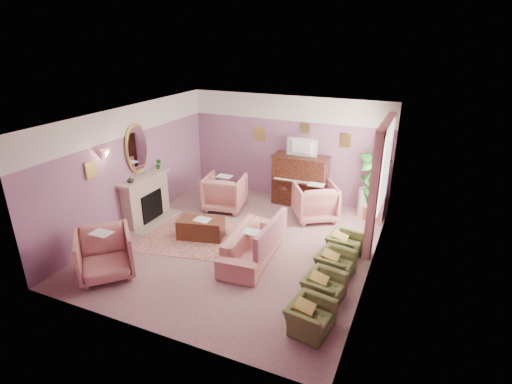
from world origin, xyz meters
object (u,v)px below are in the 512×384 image
at_px(sofa, 253,240).
at_px(olive_chair_a, 310,313).
at_px(olive_chair_d, 345,241).
at_px(floral_armchair_left, 225,191).
at_px(piano, 300,181).
at_px(side_table, 368,203).
at_px(olive_chair_b, 324,284).
at_px(coffee_table, 201,228).
at_px(floral_armchair_front, 104,252).
at_px(television, 301,146).
at_px(floral_armchair_right, 315,200).
at_px(olive_chair_c, 335,261).

relative_size(sofa, olive_chair_a, 2.84).
bearing_deg(olive_chair_d, floral_armchair_left, 162.14).
xyz_separation_m(piano, side_table, (1.81, -0.05, -0.30)).
bearing_deg(olive_chair_b, piano, 113.68).
height_order(olive_chair_b, olive_chair_d, same).
height_order(coffee_table, side_table, side_table).
distance_m(olive_chair_a, olive_chair_b, 0.82).
bearing_deg(olive_chair_b, floral_armchair_front, -166.86).
xyz_separation_m(piano, floral_armchair_front, (-2.28, -4.74, -0.15)).
height_order(coffee_table, floral_armchair_front, floral_armchair_front).
relative_size(television, side_table, 1.14).
relative_size(sofa, floral_armchair_front, 2.02).
xyz_separation_m(television, coffee_table, (-1.42, -2.68, -1.38)).
relative_size(piano, side_table, 2.00).
distance_m(floral_armchair_right, olive_chair_d, 1.79).
relative_size(piano, floral_armchair_front, 1.40).
xyz_separation_m(sofa, side_table, (1.82, 3.00, -0.06)).
relative_size(coffee_table, olive_chair_d, 1.40).
xyz_separation_m(television, sofa, (-0.01, -3.00, -1.19)).
distance_m(television, olive_chair_c, 3.63).
bearing_deg(floral_armchair_front, coffee_table, 66.81).
distance_m(sofa, floral_armchair_front, 2.83).
relative_size(floral_armchair_right, side_table, 1.43).
distance_m(sofa, olive_chair_d, 1.90).
bearing_deg(olive_chair_a, piano, 109.85).
xyz_separation_m(sofa, olive_chair_a, (1.69, -1.59, -0.10)).
xyz_separation_m(piano, olive_chair_a, (1.67, -4.64, -0.34)).
xyz_separation_m(television, olive_chair_c, (1.67, -2.95, -1.29)).
bearing_deg(piano, olive_chair_b, -66.32).
bearing_deg(floral_armchair_left, piano, 33.28).
height_order(olive_chair_b, olive_chair_c, same).
relative_size(coffee_table, olive_chair_c, 1.40).
xyz_separation_m(piano, olive_chair_d, (1.67, -2.18, -0.34)).
distance_m(floral_armchair_left, olive_chair_a, 4.88).
height_order(olive_chair_a, olive_chair_d, same).
bearing_deg(olive_chair_b, coffee_table, 160.66).
height_order(television, side_table, television).
bearing_deg(floral_armchair_left, olive_chair_c, -29.55).
relative_size(olive_chair_b, olive_chair_c, 1.00).
relative_size(piano, floral_armchair_right, 1.40).
bearing_deg(sofa, side_table, 58.75).
relative_size(television, olive_chair_a, 1.12).
bearing_deg(sofa, television, 89.78).
relative_size(coffee_table, floral_armchair_right, 1.00).
xyz_separation_m(piano, olive_chair_c, (1.67, -3.00, -0.34)).
bearing_deg(floral_armchair_right, floral_armchair_front, -126.04).
bearing_deg(olive_chair_d, floral_armchair_right, 126.06).
xyz_separation_m(television, olive_chair_d, (1.67, -2.13, -1.29)).
distance_m(floral_armchair_left, olive_chair_c, 3.85).
xyz_separation_m(piano, sofa, (-0.01, -3.05, -0.24)).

